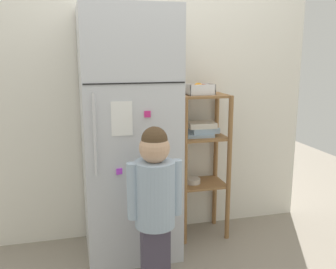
{
  "coord_description": "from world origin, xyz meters",
  "views": [
    {
      "loc": [
        -0.64,
        -2.61,
        1.46
      ],
      "look_at": [
        0.04,
        0.02,
        0.87
      ],
      "focal_mm": 40.88,
      "sensor_mm": 36.0,
      "label": 1
    }
  ],
  "objects_px": {
    "refrigerator": "(130,135)",
    "pantry_shelf_unit": "(201,148)",
    "child_standing": "(155,194)",
    "fruit_bin": "(201,89)"
  },
  "relations": [
    {
      "from": "fruit_bin",
      "to": "child_standing",
      "type": "bearing_deg",
      "value": -128.52
    },
    {
      "from": "child_standing",
      "to": "pantry_shelf_unit",
      "type": "relative_size",
      "value": 0.91
    },
    {
      "from": "refrigerator",
      "to": "pantry_shelf_unit",
      "type": "bearing_deg",
      "value": 12.04
    },
    {
      "from": "child_standing",
      "to": "fruit_bin",
      "type": "distance_m",
      "value": 0.98
    },
    {
      "from": "fruit_bin",
      "to": "pantry_shelf_unit",
      "type": "bearing_deg",
      "value": 40.05
    },
    {
      "from": "child_standing",
      "to": "pantry_shelf_unit",
      "type": "height_order",
      "value": "pantry_shelf_unit"
    },
    {
      "from": "refrigerator",
      "to": "pantry_shelf_unit",
      "type": "xyz_separation_m",
      "value": [
        0.58,
        0.12,
        -0.16
      ]
    },
    {
      "from": "child_standing",
      "to": "pantry_shelf_unit",
      "type": "xyz_separation_m",
      "value": [
        0.52,
        0.64,
        0.09
      ]
    },
    {
      "from": "refrigerator",
      "to": "pantry_shelf_unit",
      "type": "distance_m",
      "value": 0.62
    },
    {
      "from": "child_standing",
      "to": "fruit_bin",
      "type": "bearing_deg",
      "value": 51.48
    }
  ]
}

